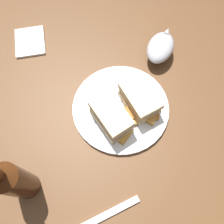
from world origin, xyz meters
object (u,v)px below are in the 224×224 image
(sandwich_half_left, at_px, (111,117))
(gravy_boat, at_px, (161,47))
(cider_bottle, at_px, (14,181))
(sandwich_half_right, at_px, (140,99))
(napkin, at_px, (30,42))
(plate, at_px, (121,108))
(fork, at_px, (104,216))

(sandwich_half_left, xyz_separation_m, gravy_boat, (-0.20, 0.17, -0.01))
(sandwich_half_left, distance_m, cider_bottle, 0.27)
(sandwich_half_right, distance_m, napkin, 0.40)
(sandwich_half_right, bearing_deg, gravy_boat, 150.39)
(cider_bottle, distance_m, napkin, 0.45)
(sandwich_half_left, distance_m, napkin, 0.38)
(gravy_boat, xyz_separation_m, cider_bottle, (0.34, -0.40, 0.06))
(plate, xyz_separation_m, sandwich_half_right, (-0.00, 0.05, 0.04))
(plate, relative_size, sandwich_half_right, 2.05)
(napkin, distance_m, fork, 0.56)
(sandwich_half_right, distance_m, fork, 0.30)
(cider_bottle, bearing_deg, gravy_boat, 130.49)
(gravy_boat, bearing_deg, cider_bottle, -49.51)
(sandwich_half_left, distance_m, sandwich_half_right, 0.09)
(sandwich_half_right, xyz_separation_m, napkin, (-0.26, -0.30, -0.04))
(gravy_boat, relative_size, napkin, 1.23)
(sandwich_half_left, relative_size, fork, 0.73)
(cider_bottle, bearing_deg, sandwich_half_right, 120.28)
(sandwich_half_right, relative_size, cider_bottle, 0.53)
(plate, bearing_deg, cider_bottle, -55.44)
(sandwich_half_right, xyz_separation_m, fork, (0.27, -0.13, -0.04))
(cider_bottle, bearing_deg, sandwich_half_left, 121.68)
(plate, distance_m, sandwich_half_right, 0.06)
(sandwich_half_right, distance_m, cider_bottle, 0.36)
(plate, bearing_deg, sandwich_half_right, 92.85)
(plate, xyz_separation_m, napkin, (-0.26, -0.25, -0.00))
(sandwich_half_right, relative_size, gravy_boat, 0.95)
(sandwich_half_right, relative_size, napkin, 1.18)
(plate, bearing_deg, sandwich_half_left, -40.25)
(sandwich_half_left, bearing_deg, plate, 139.75)
(sandwich_half_left, relative_size, gravy_boat, 0.97)
(plate, relative_size, napkin, 2.42)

